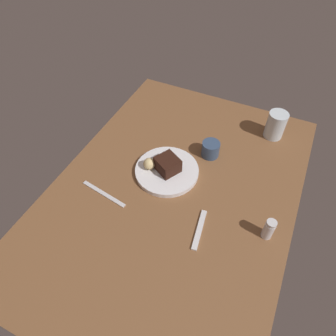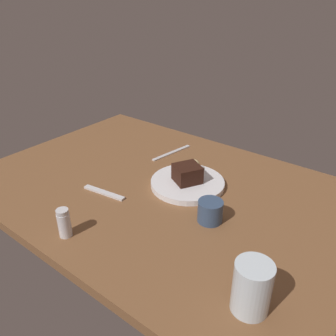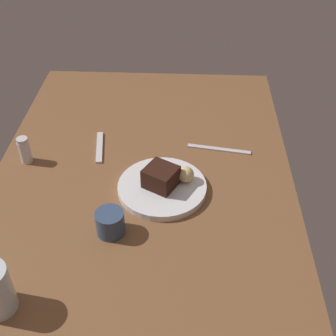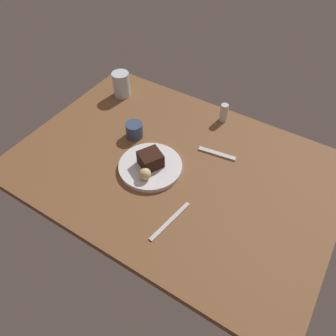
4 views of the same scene
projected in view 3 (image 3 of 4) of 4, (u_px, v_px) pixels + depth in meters
dining_table at (143, 177)px, 126.27cm from camera, size 120.00×84.00×3.00cm
dessert_plate at (162, 187)px, 119.23cm from camera, size 23.91×23.91×1.87cm
chocolate_cake_slice at (161, 177)px, 116.88cm from camera, size 10.41×10.58×5.57cm
bread_roll at (186, 174)px, 118.56cm from camera, size 4.43×4.43×4.43cm
salt_shaker at (25, 150)px, 127.01cm from camera, size 3.37×3.37×8.07cm
coffee_cup at (110, 223)px, 106.21cm from camera, size 6.97×6.97×6.25cm
dessert_spoon at (100, 147)px, 134.14cm from camera, size 15.10×3.85×0.70cm
butter_knife at (219, 149)px, 133.52cm from camera, size 4.39×18.98×0.50cm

